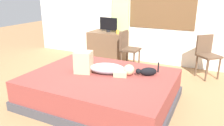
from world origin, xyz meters
TOP-DOWN VIEW (x-y plane):
  - ground_plane at (0.00, 0.00)m, footprint 16.00×16.00m
  - back_wall_with_window at (0.01, 2.51)m, footprint 6.40×0.14m
  - bed at (0.10, 0.11)m, footprint 2.25×1.72m
  - person_lying at (0.08, 0.18)m, footprint 0.94×0.47m
  - cat at (0.76, 0.40)m, footprint 0.32×0.23m
  - desk at (-0.79, 2.12)m, footprint 0.90×0.56m
  - tv_monitor at (-0.77, 2.12)m, footprint 0.48×0.10m
  - cup at (-0.46, 1.99)m, footprint 0.07×0.07m
  - chair_by_desk at (-0.12, 1.78)m, footprint 0.40×0.40m
  - chair_spare at (1.50, 2.03)m, footprint 0.54×0.54m
  - curtain_left at (-0.58, 2.40)m, footprint 0.44×0.06m

SIDE VIEW (x-z plane):
  - ground_plane at x=0.00m, z-range 0.00..0.00m
  - bed at x=0.10m, z-range 0.00..0.46m
  - desk at x=-0.79m, z-range 0.00..0.74m
  - chair_by_desk at x=-0.12m, z-range 0.08..0.94m
  - chair_spare at x=1.50m, z-range 0.08..0.94m
  - cat at x=0.76m, z-range 0.42..0.63m
  - person_lying at x=0.08m, z-range 0.41..0.75m
  - cup at x=-0.46m, z-range 0.74..0.84m
  - tv_monitor at x=-0.77m, z-range 0.75..1.10m
  - curtain_left at x=-0.58m, z-range 0.00..2.56m
  - back_wall_with_window at x=0.01m, z-range 0.00..2.90m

